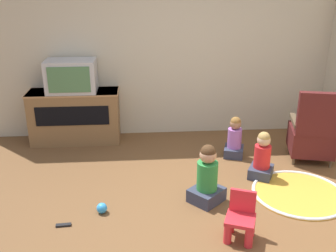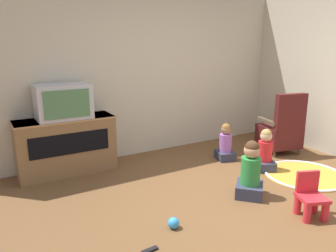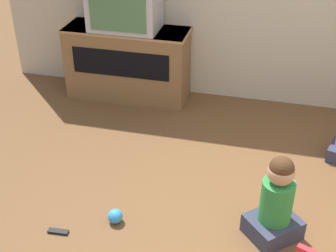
# 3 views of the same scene
# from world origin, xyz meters

# --- Properties ---
(ground_plane) EXTENTS (30.00, 30.00, 0.00)m
(ground_plane) POSITION_xyz_m (0.00, 0.00, 0.00)
(ground_plane) COLOR brown
(wall_back) EXTENTS (5.38, 0.12, 2.54)m
(wall_back) POSITION_xyz_m (-0.31, 2.33, 1.27)
(wall_back) COLOR beige
(wall_back) RESTS_ON ground_plane
(tv_cabinet) EXTENTS (1.30, 0.47, 0.77)m
(tv_cabinet) POSITION_xyz_m (-1.56, 2.02, 0.40)
(tv_cabinet) COLOR brown
(tv_cabinet) RESTS_ON ground_plane
(television) EXTENTS (0.69, 0.44, 0.45)m
(television) POSITION_xyz_m (-1.56, 2.01, 1.00)
(television) COLOR #B7B7BC
(television) RESTS_ON tv_cabinet
(black_armchair) EXTENTS (0.66, 0.68, 0.99)m
(black_armchair) POSITION_xyz_m (1.65, 1.15, 0.37)
(black_armchair) COLOR brown
(black_armchair) RESTS_ON ground_plane
(yellow_kid_chair) EXTENTS (0.34, 0.34, 0.46)m
(yellow_kid_chair) POSITION_xyz_m (0.30, -0.42, 0.19)
(yellow_kid_chair) COLOR red
(yellow_kid_chair) RESTS_ON ground_plane
(play_mat) EXTENTS (1.07, 1.07, 0.04)m
(play_mat) POSITION_xyz_m (1.17, 0.30, 0.01)
(play_mat) COLOR gold
(play_mat) RESTS_ON ground_plane
(child_watching_left) EXTENTS (0.32, 0.35, 0.57)m
(child_watching_left) POSITION_xyz_m (0.66, 1.35, 0.24)
(child_watching_left) COLOR #33384C
(child_watching_left) RESTS_ON ground_plane
(child_watching_center) EXTENTS (0.46, 0.45, 0.67)m
(child_watching_center) POSITION_xyz_m (0.10, 0.24, 0.29)
(child_watching_center) COLOR #33384C
(child_watching_center) RESTS_ON ground_plane
(child_watching_right) EXTENTS (0.38, 0.39, 0.59)m
(child_watching_right) POSITION_xyz_m (0.85, 0.73, 0.26)
(child_watching_right) COLOR #33384C
(child_watching_right) RESTS_ON ground_plane
(toy_ball) EXTENTS (0.11, 0.11, 0.11)m
(toy_ball) POSITION_xyz_m (-1.03, 0.09, 0.06)
(toy_ball) COLOR #3399E5
(toy_ball) RESTS_ON ground_plane
(remote_control) EXTENTS (0.15, 0.05, 0.02)m
(remote_control) POSITION_xyz_m (-1.40, -0.12, 0.01)
(remote_control) COLOR black
(remote_control) RESTS_ON ground_plane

